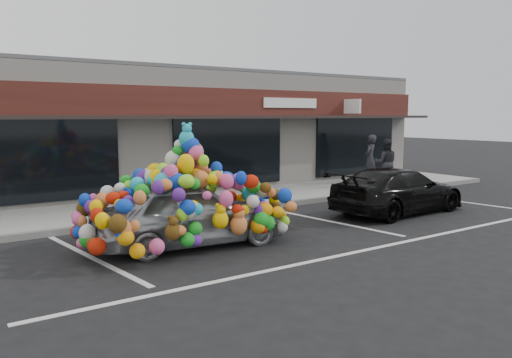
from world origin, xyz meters
TOP-DOWN VIEW (x-y plane):
  - ground at (0.00, 0.00)m, footprint 90.00×90.00m
  - shop_building at (0.00, 8.44)m, footprint 24.00×7.20m
  - sidewalk at (0.00, 4.00)m, footprint 26.00×3.00m
  - kerb at (0.00, 2.50)m, footprint 26.00×0.18m
  - parking_stripe_left at (-3.20, 0.20)m, footprint 0.73×4.37m
  - parking_stripe_mid at (2.80, 0.20)m, footprint 0.73×4.37m
  - parking_stripe_right at (8.20, 0.20)m, footprint 0.73×4.37m
  - lane_line at (2.00, -2.30)m, footprint 14.00×0.12m
  - toy_car at (-1.25, 0.02)m, footprint 2.92×4.47m
  - black_sedan at (5.13, -0.04)m, footprint 1.99×4.44m
  - pedestrian_a at (8.37, 4.07)m, footprint 0.79×0.68m
  - pedestrian_b at (8.15, 3.10)m, footprint 1.06×1.03m

SIDE VIEW (x-z plane):
  - ground at x=0.00m, z-range 0.00..0.00m
  - parking_stripe_left at x=-3.20m, z-range 0.00..0.01m
  - parking_stripe_mid at x=2.80m, z-range 0.00..0.01m
  - parking_stripe_right at x=8.20m, z-range 0.00..0.01m
  - lane_line at x=2.00m, z-range 0.00..0.01m
  - sidewalk at x=0.00m, z-range 0.00..0.15m
  - kerb at x=0.00m, z-range -0.01..0.15m
  - black_sedan at x=5.13m, z-range 0.00..1.26m
  - toy_car at x=-1.25m, z-range -0.40..2.10m
  - pedestrian_b at x=8.15m, z-range 0.15..1.87m
  - pedestrian_a at x=8.37m, z-range 0.15..1.98m
  - shop_building at x=0.00m, z-range 0.01..4.32m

